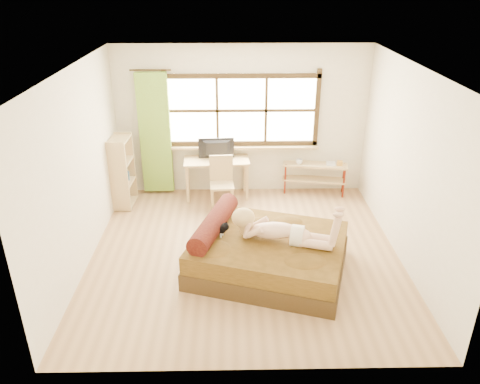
{
  "coord_description": "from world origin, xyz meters",
  "views": [
    {
      "loc": [
        -0.18,
        -5.89,
        3.79
      ],
      "look_at": [
        -0.07,
        0.2,
        0.91
      ],
      "focal_mm": 35.0,
      "sensor_mm": 36.0,
      "label": 1
    }
  ],
  "objects_px": {
    "pipe_shelf": "(315,172)",
    "desk": "(217,165)",
    "bookshelf": "(123,172)",
    "bed": "(265,253)",
    "woman": "(281,221)",
    "kitten": "(216,228)",
    "chair": "(222,179)"
  },
  "relations": [
    {
      "from": "bed",
      "to": "kitten",
      "type": "distance_m",
      "value": 0.76
    },
    {
      "from": "chair",
      "to": "bed",
      "type": "bearing_deg",
      "value": -76.13
    },
    {
      "from": "bookshelf",
      "to": "bed",
      "type": "bearing_deg",
      "value": -38.47
    },
    {
      "from": "chair",
      "to": "woman",
      "type": "bearing_deg",
      "value": -71.79
    },
    {
      "from": "woman",
      "to": "kitten",
      "type": "height_order",
      "value": "woman"
    },
    {
      "from": "chair",
      "to": "pipe_shelf",
      "type": "relative_size",
      "value": 0.76
    },
    {
      "from": "bed",
      "to": "woman",
      "type": "xyz_separation_m",
      "value": [
        0.2,
        -0.07,
        0.53
      ]
    },
    {
      "from": "kitten",
      "to": "chair",
      "type": "distance_m",
      "value": 1.92
    },
    {
      "from": "woman",
      "to": "bookshelf",
      "type": "height_order",
      "value": "bookshelf"
    },
    {
      "from": "bookshelf",
      "to": "kitten",
      "type": "bearing_deg",
      "value": -46.87
    },
    {
      "from": "woman",
      "to": "bookshelf",
      "type": "bearing_deg",
      "value": 157.77
    },
    {
      "from": "bed",
      "to": "kitten",
      "type": "bearing_deg",
      "value": -169.81
    },
    {
      "from": "bed",
      "to": "woman",
      "type": "relative_size",
      "value": 1.7
    },
    {
      "from": "woman",
      "to": "pipe_shelf",
      "type": "distance_m",
      "value": 2.74
    },
    {
      "from": "kitten",
      "to": "chair",
      "type": "bearing_deg",
      "value": 106.23
    },
    {
      "from": "woman",
      "to": "chair",
      "type": "xyz_separation_m",
      "value": [
        -0.83,
        2.07,
        -0.3
      ]
    },
    {
      "from": "pipe_shelf",
      "to": "bed",
      "type": "bearing_deg",
      "value": -103.78
    },
    {
      "from": "bed",
      "to": "woman",
      "type": "bearing_deg",
      "value": -0.79
    },
    {
      "from": "chair",
      "to": "kitten",
      "type": "bearing_deg",
      "value": -94.81
    },
    {
      "from": "desk",
      "to": "woman",
      "type": "bearing_deg",
      "value": -72.85
    },
    {
      "from": "bed",
      "to": "bookshelf",
      "type": "xyz_separation_m",
      "value": [
        -2.35,
        2.05,
        0.37
      ]
    },
    {
      "from": "desk",
      "to": "pipe_shelf",
      "type": "distance_m",
      "value": 1.84
    },
    {
      "from": "kitten",
      "to": "pipe_shelf",
      "type": "bearing_deg",
      "value": 71.07
    },
    {
      "from": "kitten",
      "to": "chair",
      "type": "height_order",
      "value": "chair"
    },
    {
      "from": "pipe_shelf",
      "to": "desk",
      "type": "bearing_deg",
      "value": -166.31
    },
    {
      "from": "woman",
      "to": "desk",
      "type": "distance_m",
      "value": 2.61
    },
    {
      "from": "bed",
      "to": "desk",
      "type": "xyz_separation_m",
      "value": [
        -0.73,
        2.37,
        0.36
      ]
    },
    {
      "from": "woman",
      "to": "pipe_shelf",
      "type": "bearing_deg",
      "value": 88.02
    },
    {
      "from": "bed",
      "to": "woman",
      "type": "distance_m",
      "value": 0.57
    },
    {
      "from": "kitten",
      "to": "chair",
      "type": "relative_size",
      "value": 0.33
    },
    {
      "from": "woman",
      "to": "desk",
      "type": "bearing_deg",
      "value": 128.19
    },
    {
      "from": "kitten",
      "to": "pipe_shelf",
      "type": "relative_size",
      "value": 0.25
    }
  ]
}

